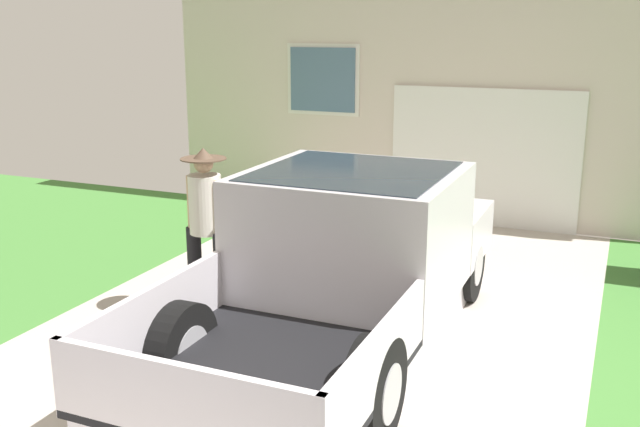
{
  "coord_description": "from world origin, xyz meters",
  "views": [
    {
      "loc": [
        2.67,
        -1.63,
        2.93
      ],
      "look_at": [
        -0.05,
        4.69,
        1.13
      ],
      "focal_mm": 40.37,
      "sensor_mm": 36.0,
      "label": 1
    }
  ],
  "objects_px": {
    "house_with_garage": "(477,59)",
    "handbag": "(208,316)",
    "person_with_hat": "(206,221)",
    "pickup_truck": "(350,265)"
  },
  "relations": [
    {
      "from": "person_with_hat",
      "to": "house_with_garage",
      "type": "distance_m",
      "value": 7.81
    },
    {
      "from": "pickup_truck",
      "to": "handbag",
      "type": "xyz_separation_m",
      "value": [
        -1.35,
        -0.42,
        -0.59
      ]
    },
    {
      "from": "pickup_truck",
      "to": "house_with_garage",
      "type": "relative_size",
      "value": 0.55
    },
    {
      "from": "person_with_hat",
      "to": "handbag",
      "type": "xyz_separation_m",
      "value": [
        0.17,
        -0.31,
        -0.89
      ]
    },
    {
      "from": "pickup_truck",
      "to": "person_with_hat",
      "type": "distance_m",
      "value": 1.56
    },
    {
      "from": "handbag",
      "to": "house_with_garage",
      "type": "relative_size",
      "value": 0.04
    },
    {
      "from": "pickup_truck",
      "to": "person_with_hat",
      "type": "xyz_separation_m",
      "value": [
        -1.53,
        -0.11,
        0.3
      ]
    },
    {
      "from": "person_with_hat",
      "to": "house_with_garage",
      "type": "xyz_separation_m",
      "value": [
        1.16,
        7.61,
        1.33
      ]
    },
    {
      "from": "person_with_hat",
      "to": "house_with_garage",
      "type": "relative_size",
      "value": 0.19
    },
    {
      "from": "house_with_garage",
      "to": "handbag",
      "type": "bearing_deg",
      "value": -97.12
    }
  ]
}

